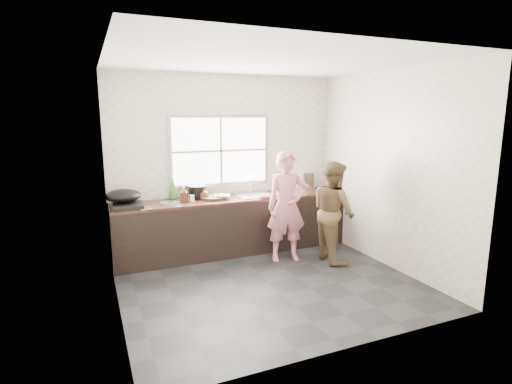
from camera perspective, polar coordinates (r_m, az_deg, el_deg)
name	(u,v)px	position (r m, az deg, el deg)	size (l,w,h in m)	color
floor	(269,283)	(5.20, 1.84, -12.86)	(3.60, 3.20, 0.01)	#242427
ceiling	(270,60)	(4.80, 2.05, 18.28)	(3.60, 3.20, 0.01)	silver
wall_back	(226,163)	(6.29, -4.26, 4.13)	(3.60, 0.01, 2.70)	beige
wall_left	(111,188)	(4.38, -20.01, 0.53)	(0.01, 3.20, 2.70)	silver
wall_right	(388,170)	(5.80, 18.33, 3.04)	(0.01, 3.20, 2.70)	beige
wall_front	(350,204)	(3.45, 13.27, -1.75)	(3.60, 0.01, 2.70)	silver
cabinet	(234,226)	(6.18, -3.19, -4.87)	(3.60, 0.62, 0.82)	black
countertop	(234,199)	(6.08, -3.23, -0.96)	(3.60, 0.64, 0.04)	#331915
sink	(255,195)	(6.20, -0.19, -0.48)	(0.55, 0.45, 0.02)	silver
faucet	(250,184)	(6.35, -0.89, 1.13)	(0.02, 0.02, 0.30)	silver
window_frame	(220,151)	(6.23, -5.12, 5.90)	(1.60, 0.05, 1.10)	#9EA0A5
window_glazing	(221,151)	(6.20, -5.05, 5.88)	(1.50, 0.01, 1.00)	white
woman	(287,210)	(5.77, 4.40, -2.60)	(0.54, 0.36, 1.49)	pink
person_side	(333,211)	(5.86, 11.00, -2.73)	(0.71, 0.55, 1.46)	brown
cutting_board	(213,197)	(5.99, -6.14, -0.79)	(0.41, 0.41, 0.04)	#332414
cleaver	(207,196)	(5.97, -6.95, -0.63)	(0.20, 0.10, 0.01)	silver
bowl_mince	(222,197)	(5.98, -4.87, -0.69)	(0.24, 0.24, 0.06)	silver
bowl_crabs	(283,194)	(6.17, 3.85, -0.29)	(0.22, 0.22, 0.07)	white
bowl_held	(264,196)	(6.03, 1.19, -0.53)	(0.21, 0.21, 0.07)	silver
black_pot	(197,192)	(6.05, -8.37, 0.00)	(0.27, 0.27, 0.19)	black
plate_food	(192,197)	(6.12, -9.16, -0.73)	(0.20, 0.20, 0.02)	white
bottle_green	(173,189)	(6.04, -11.71, 0.41)	(0.12, 0.12, 0.31)	#398A2D
bottle_brown_tall	(184,195)	(5.86, -10.23, -0.39)	(0.09, 0.09, 0.20)	#482412
bottle_brown_short	(204,194)	(5.97, -7.47, -0.24)	(0.13, 0.13, 0.17)	#4F2913
glass_jar	(192,198)	(5.84, -9.12, -0.92)	(0.06, 0.06, 0.09)	white
burner	(128,206)	(5.64, -17.75, -1.89)	(0.39, 0.39, 0.06)	black
wok	(123,196)	(5.74, -18.43, -0.51)	(0.47, 0.47, 0.18)	black
dish_rack	(301,180)	(6.79, 6.44, 1.67)	(0.39, 0.27, 0.29)	white
pot_lid_left	(143,208)	(5.56, -15.87, -2.22)	(0.22, 0.22, 0.01)	#A9AAAF
pot_lid_right	(169,203)	(5.81, -12.30, -1.50)	(0.26, 0.26, 0.01)	silver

